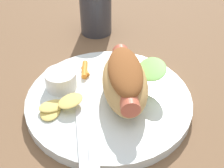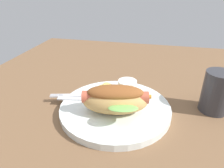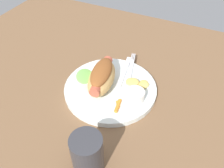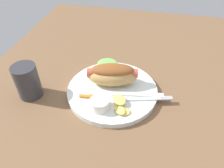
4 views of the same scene
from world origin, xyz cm
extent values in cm
cube|color=brown|center=(0.00, 0.00, -0.90)|extent=(120.00, 90.00, 1.80)
cylinder|color=white|center=(1.80, -2.13, 0.80)|extent=(25.87, 25.87, 1.60)
ellipsoid|color=tan|center=(-0.60, -2.62, 4.38)|extent=(9.49, 15.36, 5.57)
cylinder|color=#C1563D|center=(-0.60, -2.62, 5.36)|extent=(5.47, 14.55, 2.68)
ellipsoid|color=brown|center=(-0.60, -2.62, 6.56)|extent=(7.40, 12.92, 2.78)
ellipsoid|color=#7FC65B|center=(-4.53, -5.05, 5.50)|extent=(5.67, 6.85, 1.69)
cylinder|color=white|center=(9.70, -3.69, 3.02)|extent=(4.99, 4.99, 2.83)
cube|color=silver|center=(4.53, 5.81, 1.80)|extent=(4.29, 12.08, 0.40)
cube|color=silver|center=(2.99, 13.35, 1.80)|extent=(1.11, 3.17, 0.40)
cube|color=silver|center=(2.56, 13.24, 1.80)|extent=(1.11, 3.17, 0.40)
cube|color=silver|center=(2.12, 13.12, 1.80)|extent=(1.11, 3.17, 0.40)
cube|color=silver|center=(2.79, 5.34, 1.78)|extent=(3.74, 14.41, 0.36)
ellipsoid|color=#E6C761|center=(9.86, 2.43, 1.85)|extent=(3.06, 4.03, 0.50)
ellipsoid|color=#E6C761|center=(9.73, 1.55, 2.21)|extent=(4.90, 4.60, 0.84)
ellipsoid|color=#E6C761|center=(7.07, 0.93, 2.98)|extent=(4.97, 5.01, 1.08)
cylinder|color=orange|center=(6.76, -8.11, 2.06)|extent=(1.55, 4.28, 0.92)
cylinder|color=orange|center=(6.55, -7.72, 1.98)|extent=(1.85, 2.35, 0.76)
cylinder|color=#333338|center=(7.51, -24.77, 4.94)|extent=(6.54, 6.54, 9.89)
camera|label=1|loc=(-3.20, 33.85, 33.90)|focal=49.98mm
camera|label=2|loc=(-37.40, -10.34, 28.08)|focal=32.60mm
camera|label=3|loc=(22.43, -44.83, 47.39)|focal=37.70mm
camera|label=4|loc=(45.55, 7.46, 42.73)|focal=33.93mm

